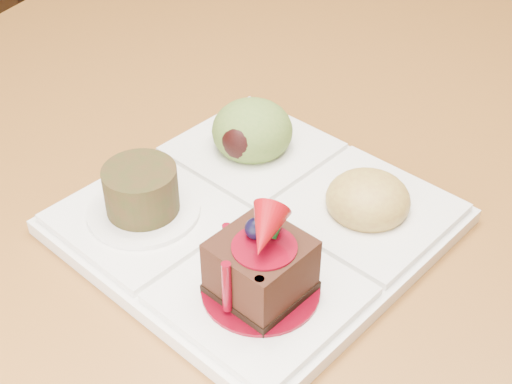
% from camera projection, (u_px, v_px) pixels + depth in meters
% --- Properties ---
extents(ground, '(6.00, 6.00, 0.00)m').
position_uv_depth(ground, '(422.00, 333.00, 1.43)').
color(ground, '#533417').
extents(dining_table, '(1.00, 1.80, 0.75)m').
position_uv_depth(dining_table, '(493.00, 14.00, 1.00)').
color(dining_table, brown).
rests_on(dining_table, ground).
extents(sampler_plate, '(0.30, 0.30, 0.10)m').
position_uv_depth(sampler_plate, '(257.00, 205.00, 0.54)').
color(sampler_plate, white).
rests_on(sampler_plate, dining_table).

